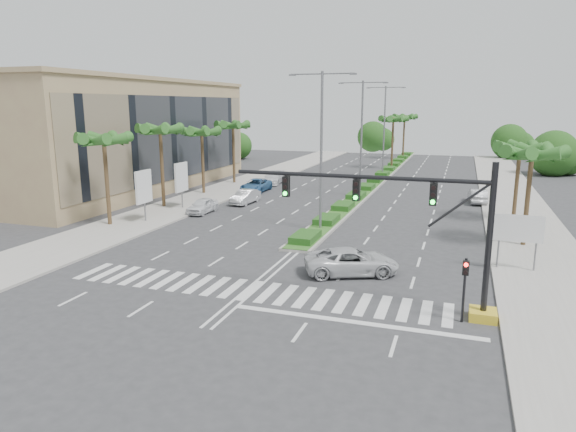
# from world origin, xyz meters

# --- Properties ---
(ground) EXTENTS (160.00, 160.00, 0.00)m
(ground) POSITION_xyz_m (0.00, 0.00, 0.00)
(ground) COLOR #333335
(ground) RESTS_ON ground
(footpath_right) EXTENTS (6.00, 120.00, 0.15)m
(footpath_right) POSITION_xyz_m (15.20, 20.00, 0.07)
(footpath_right) COLOR gray
(footpath_right) RESTS_ON ground
(footpath_left) EXTENTS (6.00, 120.00, 0.15)m
(footpath_left) POSITION_xyz_m (-15.20, 20.00, 0.07)
(footpath_left) COLOR gray
(footpath_left) RESTS_ON ground
(median) EXTENTS (2.20, 75.00, 0.20)m
(median) POSITION_xyz_m (0.00, 45.00, 0.10)
(median) COLOR gray
(median) RESTS_ON ground
(median_grass) EXTENTS (1.80, 75.00, 0.04)m
(median_grass) POSITION_xyz_m (0.00, 45.00, 0.22)
(median_grass) COLOR #295F20
(median_grass) RESTS_ON median
(building) EXTENTS (12.00, 36.00, 12.00)m
(building) POSITION_xyz_m (-26.00, 26.00, 6.00)
(building) COLOR tan
(building) RESTS_ON ground
(signal_gantry) EXTENTS (12.60, 1.20, 7.20)m
(signal_gantry) POSITION_xyz_m (9.27, -0.00, 3.46)
(signal_gantry) COLOR gold
(signal_gantry) RESTS_ON ground
(pedestrian_signal) EXTENTS (0.28, 0.36, 3.00)m
(pedestrian_signal) POSITION_xyz_m (10.60, -0.68, 2.04)
(pedestrian_signal) COLOR black
(pedestrian_signal) RESTS_ON ground
(direction_sign) EXTENTS (2.70, 0.11, 3.40)m
(direction_sign) POSITION_xyz_m (13.50, 7.99, 2.45)
(direction_sign) COLOR slate
(direction_sign) RESTS_ON ground
(billboard_near) EXTENTS (0.18, 2.10, 4.35)m
(billboard_near) POSITION_xyz_m (-14.50, 12.00, 2.96)
(billboard_near) COLOR slate
(billboard_near) RESTS_ON ground
(billboard_far) EXTENTS (0.18, 2.10, 4.35)m
(billboard_far) POSITION_xyz_m (-14.50, 18.00, 2.96)
(billboard_far) COLOR slate
(billboard_far) RESTS_ON ground
(palm_left_near) EXTENTS (4.57, 4.68, 7.55)m
(palm_left_near) POSITION_xyz_m (-16.50, 10.00, 6.69)
(palm_left_near) COLOR brown
(palm_left_near) RESTS_ON ground
(palm_left_mid) EXTENTS (4.57, 4.68, 7.95)m
(palm_left_mid) POSITION_xyz_m (-16.50, 18.00, 7.08)
(palm_left_mid) COLOR brown
(palm_left_mid) RESTS_ON ground
(palm_left_far) EXTENTS (4.57, 4.68, 7.35)m
(palm_left_far) POSITION_xyz_m (-16.50, 26.00, 6.50)
(palm_left_far) COLOR brown
(palm_left_far) RESTS_ON ground
(palm_left_end) EXTENTS (4.57, 4.68, 7.75)m
(palm_left_end) POSITION_xyz_m (-16.50, 34.00, 6.88)
(palm_left_end) COLOR brown
(palm_left_end) RESTS_ON ground
(palm_right_near) EXTENTS (4.57, 4.68, 7.05)m
(palm_right_near) POSITION_xyz_m (14.50, 14.00, 6.20)
(palm_right_near) COLOR brown
(palm_right_near) RESTS_ON ground
(palm_right_far) EXTENTS (4.57, 4.68, 6.75)m
(palm_right_far) POSITION_xyz_m (14.50, 22.00, 5.91)
(palm_right_far) COLOR brown
(palm_right_far) RESTS_ON ground
(palm_median_a) EXTENTS (4.57, 4.68, 8.05)m
(palm_median_a) POSITION_xyz_m (0.00, 55.00, 7.17)
(palm_median_a) COLOR brown
(palm_median_a) RESTS_ON ground
(palm_median_b) EXTENTS (4.57, 4.68, 8.05)m
(palm_median_b) POSITION_xyz_m (0.00, 70.00, 7.17)
(palm_median_b) COLOR brown
(palm_median_b) RESTS_ON ground
(streetlight_near) EXTENTS (5.10, 0.25, 12.00)m
(streetlight_near) POSITION_xyz_m (0.00, 14.00, 6.81)
(streetlight_near) COLOR slate
(streetlight_near) RESTS_ON ground
(streetlight_mid) EXTENTS (5.10, 0.25, 12.00)m
(streetlight_mid) POSITION_xyz_m (0.00, 30.00, 6.81)
(streetlight_mid) COLOR slate
(streetlight_mid) RESTS_ON ground
(streetlight_far) EXTENTS (5.10, 0.25, 12.00)m
(streetlight_far) POSITION_xyz_m (0.00, 46.00, 6.81)
(streetlight_far) COLOR slate
(streetlight_far) RESTS_ON ground
(car_parked_a) EXTENTS (1.61, 3.97, 1.35)m
(car_parked_a) POSITION_xyz_m (-11.80, 16.86, 0.68)
(car_parked_a) COLOR white
(car_parked_a) RESTS_ON ground
(car_parked_b) EXTENTS (1.80, 4.31, 1.38)m
(car_parked_b) POSITION_xyz_m (-9.93, 22.28, 0.69)
(car_parked_b) COLOR silver
(car_parked_b) RESTS_ON ground
(car_parked_c) EXTENTS (2.48, 5.20, 1.43)m
(car_parked_c) POSITION_xyz_m (-11.62, 29.20, 0.72)
(car_parked_c) COLOR #306194
(car_parked_c) RESTS_ON ground
(car_parked_d) EXTENTS (2.60, 5.17, 1.44)m
(car_parked_d) POSITION_xyz_m (-11.80, 35.30, 0.72)
(car_parked_d) COLOR silver
(car_parked_d) RESTS_ON ground
(car_crossing) EXTENTS (5.98, 4.45, 1.51)m
(car_crossing) POSITION_xyz_m (4.49, 4.40, 0.75)
(car_crossing) COLOR silver
(car_crossing) RESTS_ON ground
(car_right) EXTENTS (1.90, 4.43, 1.42)m
(car_right) POSITION_xyz_m (11.80, 30.05, 0.71)
(car_right) COLOR #AAAAAE
(car_right) RESTS_ON ground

